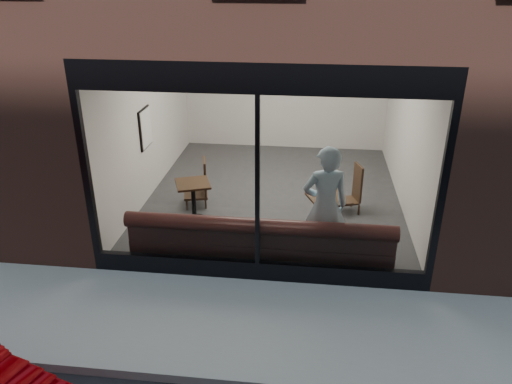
# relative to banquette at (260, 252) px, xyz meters

# --- Properties ---
(ground) EXTENTS (120.00, 120.00, 0.00)m
(ground) POSITION_rel_banquette_xyz_m (0.00, -2.45, -0.23)
(ground) COLOR black
(ground) RESTS_ON ground
(sidewalk_near) EXTENTS (40.00, 2.00, 0.01)m
(sidewalk_near) POSITION_rel_banquette_xyz_m (0.00, -1.45, -0.22)
(sidewalk_near) COLOR gray
(sidewalk_near) RESTS_ON ground
(kerb_near) EXTENTS (40.00, 0.10, 0.12)m
(kerb_near) POSITION_rel_banquette_xyz_m (0.00, -2.50, -0.17)
(kerb_near) COLOR gray
(kerb_near) RESTS_ON ground
(host_building_pier_left) EXTENTS (2.50, 12.00, 3.20)m
(host_building_pier_left) POSITION_rel_banquette_xyz_m (-3.75, 5.55, 1.38)
(host_building_pier_left) COLOR brown
(host_building_pier_left) RESTS_ON ground
(host_building_pier_right) EXTENTS (2.50, 12.00, 3.20)m
(host_building_pier_right) POSITION_rel_banquette_xyz_m (3.75, 5.55, 1.38)
(host_building_pier_right) COLOR brown
(host_building_pier_right) RESTS_ON ground
(host_building_backfill) EXTENTS (5.00, 6.00, 3.20)m
(host_building_backfill) POSITION_rel_banquette_xyz_m (0.00, 8.55, 1.38)
(host_building_backfill) COLOR brown
(host_building_backfill) RESTS_ON ground
(cafe_floor) EXTENTS (6.00, 6.00, 0.00)m
(cafe_floor) POSITION_rel_banquette_xyz_m (0.00, 2.55, -0.21)
(cafe_floor) COLOR #2D2D30
(cafe_floor) RESTS_ON ground
(cafe_ceiling) EXTENTS (6.00, 6.00, 0.00)m
(cafe_ceiling) POSITION_rel_banquette_xyz_m (0.00, 2.55, 2.97)
(cafe_ceiling) COLOR white
(cafe_ceiling) RESTS_ON host_building_upper
(cafe_wall_back) EXTENTS (5.00, 0.00, 5.00)m
(cafe_wall_back) POSITION_rel_banquette_xyz_m (0.00, 5.54, 1.37)
(cafe_wall_back) COLOR silver
(cafe_wall_back) RESTS_ON ground
(cafe_wall_left) EXTENTS (0.00, 6.00, 6.00)m
(cafe_wall_left) POSITION_rel_banquette_xyz_m (-2.49, 2.55, 1.37)
(cafe_wall_left) COLOR silver
(cafe_wall_left) RESTS_ON ground
(cafe_wall_right) EXTENTS (0.00, 6.00, 6.00)m
(cafe_wall_right) POSITION_rel_banquette_xyz_m (2.49, 2.55, 1.37)
(cafe_wall_right) COLOR silver
(cafe_wall_right) RESTS_ON ground
(storefront_kick) EXTENTS (5.00, 0.10, 0.30)m
(storefront_kick) POSITION_rel_banquette_xyz_m (0.00, -0.40, -0.08)
(storefront_kick) COLOR black
(storefront_kick) RESTS_ON ground
(storefront_header) EXTENTS (5.00, 0.10, 0.40)m
(storefront_header) POSITION_rel_banquette_xyz_m (0.00, -0.40, 2.77)
(storefront_header) COLOR black
(storefront_header) RESTS_ON host_building_upper
(storefront_mullion) EXTENTS (0.06, 0.10, 2.50)m
(storefront_mullion) POSITION_rel_banquette_xyz_m (0.00, -0.40, 1.32)
(storefront_mullion) COLOR black
(storefront_mullion) RESTS_ON storefront_kick
(storefront_glass) EXTENTS (4.80, 0.00, 4.80)m
(storefront_glass) POSITION_rel_banquette_xyz_m (0.00, -0.43, 1.33)
(storefront_glass) COLOR white
(storefront_glass) RESTS_ON storefront_kick
(banquette) EXTENTS (4.00, 0.55, 0.45)m
(banquette) POSITION_rel_banquette_xyz_m (0.00, 0.00, 0.00)
(banquette) COLOR #381414
(banquette) RESTS_ON cafe_floor
(person) EXTENTS (0.78, 0.60, 1.93)m
(person) POSITION_rel_banquette_xyz_m (0.96, 0.22, 0.74)
(person) COLOR #A4C7DC
(person) RESTS_ON cafe_floor
(cafe_table_left) EXTENTS (0.75, 0.75, 0.04)m
(cafe_table_left) POSITION_rel_banquette_xyz_m (-1.36, 1.32, 0.52)
(cafe_table_left) COLOR #322113
(cafe_table_left) RESTS_ON cafe_floor
(cafe_table_right) EXTENTS (0.81, 0.81, 0.04)m
(cafe_table_right) POSITION_rel_banquette_xyz_m (1.04, 0.98, 0.52)
(cafe_table_right) COLOR #322113
(cafe_table_right) RESTS_ON cafe_floor
(cafe_chair_left) EXTENTS (0.54, 0.54, 0.04)m
(cafe_chair_left) POSITION_rel_banquette_xyz_m (-1.47, 1.92, 0.01)
(cafe_chair_left) COLOR #322113
(cafe_chair_left) RESTS_ON cafe_floor
(cafe_chair_right) EXTENTS (0.46, 0.46, 0.03)m
(cafe_chair_right) POSITION_rel_banquette_xyz_m (1.42, 1.98, 0.01)
(cafe_chair_right) COLOR #322113
(cafe_chair_right) RESTS_ON cafe_floor
(wall_poster) EXTENTS (0.02, 0.53, 0.71)m
(wall_poster) POSITION_rel_banquette_xyz_m (-2.45, 2.24, 1.22)
(wall_poster) COLOR white
(wall_poster) RESTS_ON cafe_wall_left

